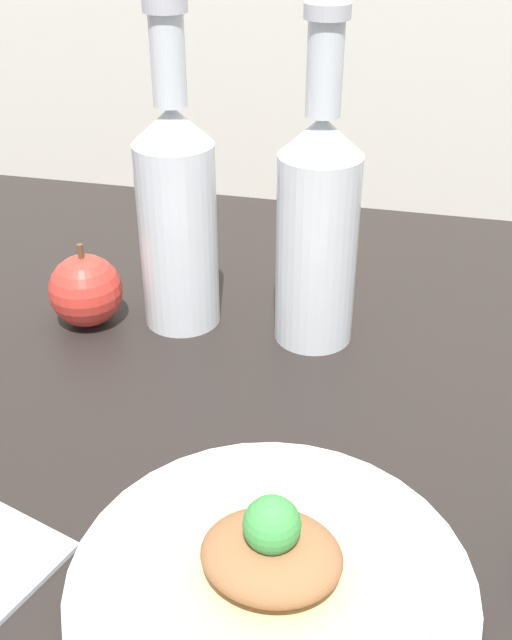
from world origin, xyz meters
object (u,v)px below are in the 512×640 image
Objects in this scene: cider_bottle_left at (177,211)px; cider_bottle_right at (318,224)px; apple at (86,290)px; plate at (271,585)px; plated_food at (271,560)px.

cider_bottle_left is 1.00× the size of cider_bottle_right.
apple is at bearing -162.68° from cider_bottle_left.
cider_bottle_left is (-16.11, 31.33, 10.63)cm from plate.
plate is at bearing -85.05° from cider_bottle_right.
plate is at bearing -93.58° from plated_food.
cider_bottle_left reaches higher than plate.
plate is at bearing -48.59° from apple.
cider_bottle_right reaches higher than apple.
cider_bottle_left is 13.40cm from cider_bottle_right.
cider_bottle_left is 12.55cm from apple.
plate is 36.80cm from cider_bottle_left.
apple reaches higher than plate.
plated_food is at bearing 86.42° from plate.
plate is 1.36× the size of plated_food.
plate is 33.19cm from cider_bottle_right.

